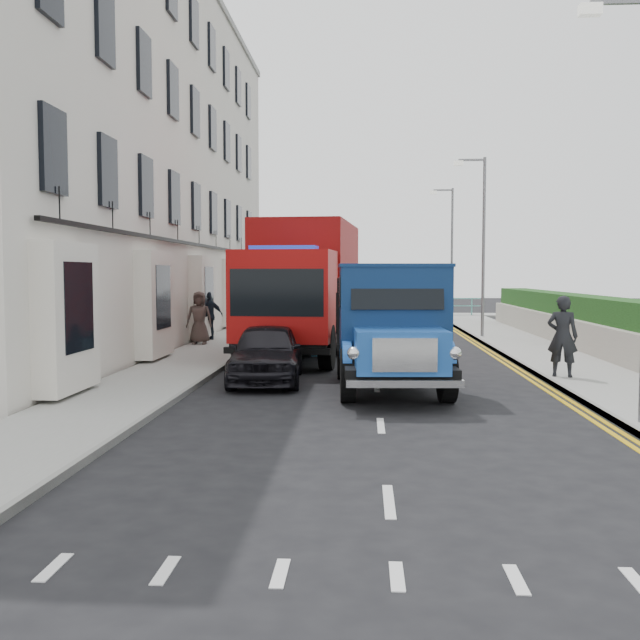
# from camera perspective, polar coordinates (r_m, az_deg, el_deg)

# --- Properties ---
(ground) EXTENTS (120.00, 120.00, 0.00)m
(ground) POSITION_cam_1_polar(r_m,az_deg,el_deg) (14.17, 4.70, -6.72)
(ground) COLOR black
(ground) RESTS_ON ground
(pavement_west) EXTENTS (2.40, 38.00, 0.12)m
(pavement_west) POSITION_cam_1_polar(r_m,az_deg,el_deg) (23.58, -8.49, -2.38)
(pavement_west) COLOR gray
(pavement_west) RESTS_ON ground
(pavement_east) EXTENTS (2.60, 38.00, 0.12)m
(pavement_east) POSITION_cam_1_polar(r_m,az_deg,el_deg) (23.73, 17.18, -2.47)
(pavement_east) COLOR gray
(pavement_east) RESTS_ON ground
(promenade) EXTENTS (30.00, 2.50, 0.12)m
(promenade) POSITION_cam_1_polar(r_m,az_deg,el_deg) (43.00, 3.94, 0.43)
(promenade) COLOR gray
(promenade) RESTS_ON ground
(sea_plane) EXTENTS (120.00, 120.00, 0.00)m
(sea_plane) POSITION_cam_1_polar(r_m,az_deg,el_deg) (73.97, 3.79, 1.79)
(sea_plane) COLOR #4C5D68
(sea_plane) RESTS_ON ground
(terrace_west) EXTENTS (6.31, 30.20, 14.25)m
(terrace_west) POSITION_cam_1_polar(r_m,az_deg,el_deg) (28.82, -15.46, 12.82)
(terrace_west) COLOR silver
(terrace_west) RESTS_ON ground
(garden_east) EXTENTS (1.45, 28.00, 1.75)m
(garden_east) POSITION_cam_1_polar(r_m,az_deg,el_deg) (24.18, 21.62, -0.46)
(garden_east) COLOR #B2AD9E
(garden_east) RESTS_ON ground
(seafront_railing) EXTENTS (13.00, 0.08, 1.11)m
(seafront_railing) POSITION_cam_1_polar(r_m,az_deg,el_deg) (42.18, 3.95, 1.07)
(seafront_railing) COLOR #59B2A5
(seafront_railing) RESTS_ON ground
(lamp_mid) EXTENTS (1.23, 0.18, 7.00)m
(lamp_mid) POSITION_cam_1_polar(r_m,az_deg,el_deg) (28.32, 12.72, 6.57)
(lamp_mid) COLOR slate
(lamp_mid) RESTS_ON ground
(lamp_far) EXTENTS (1.23, 0.18, 7.00)m
(lamp_far) POSITION_cam_1_polar(r_m,az_deg,el_deg) (38.21, 10.33, 5.86)
(lamp_far) COLOR slate
(lamp_far) RESTS_ON ground
(bedford_lorry) EXTENTS (2.59, 5.88, 2.72)m
(bedford_lorry) POSITION_cam_1_polar(r_m,az_deg,el_deg) (15.16, 5.86, -1.26)
(bedford_lorry) COLOR black
(bedford_lorry) RESTS_ON ground
(red_lorry) EXTENTS (3.31, 8.14, 4.16)m
(red_lorry) POSITION_cam_1_polar(r_m,az_deg,el_deg) (22.16, -1.31, 2.85)
(red_lorry) COLOR black
(red_lorry) RESTS_ON ground
(parked_car_front) EXTENTS (1.90, 4.18, 1.39)m
(parked_car_front) POSITION_cam_1_polar(r_m,az_deg,el_deg) (16.92, -4.32, -2.62)
(parked_car_front) COLOR black
(parked_car_front) RESTS_ON ground
(parked_car_mid) EXTENTS (1.92, 4.51, 1.45)m
(parked_car_mid) POSITION_cam_1_polar(r_m,az_deg,el_deg) (23.21, -2.17, -0.80)
(parked_car_mid) COLOR #61ACCF
(parked_car_mid) RESTS_ON ground
(parked_car_rear) EXTENTS (2.03, 4.93, 1.43)m
(parked_car_rear) POSITION_cam_1_polar(r_m,az_deg,el_deg) (31.89, -0.60, 0.44)
(parked_car_rear) COLOR #A09FA3
(parked_car_rear) RESTS_ON ground
(seafront_car_left) EXTENTS (3.16, 6.01, 1.61)m
(seafront_car_left) POSITION_cam_1_polar(r_m,az_deg,el_deg) (40.98, 2.16, 1.32)
(seafront_car_left) COLOR black
(seafront_car_left) RESTS_ON ground
(seafront_car_right) EXTENTS (2.78, 4.19, 1.32)m
(seafront_car_right) POSITION_cam_1_polar(r_m,az_deg,el_deg) (35.34, 4.84, 0.67)
(seafront_car_right) COLOR #99999D
(seafront_car_right) RESTS_ON ground
(pedestrian_east_near) EXTENTS (0.82, 0.68, 1.93)m
(pedestrian_east_near) POSITION_cam_1_polar(r_m,az_deg,el_deg) (17.80, 18.83, -1.23)
(pedestrian_east_near) COLOR black
(pedestrian_east_near) RESTS_ON pavement_east
(pedestrian_west_near) EXTENTS (1.13, 0.86, 1.78)m
(pedestrian_west_near) POSITION_cam_1_polar(r_m,az_deg,el_deg) (26.54, -8.87, 0.36)
(pedestrian_west_near) COLOR black
(pedestrian_west_near) RESTS_ON pavement_west
(pedestrian_west_far) EXTENTS (0.94, 0.65, 1.82)m
(pedestrian_west_far) POSITION_cam_1_polar(r_m,az_deg,el_deg) (24.93, -9.64, 0.18)
(pedestrian_west_far) COLOR #443631
(pedestrian_west_far) RESTS_ON pavement_west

